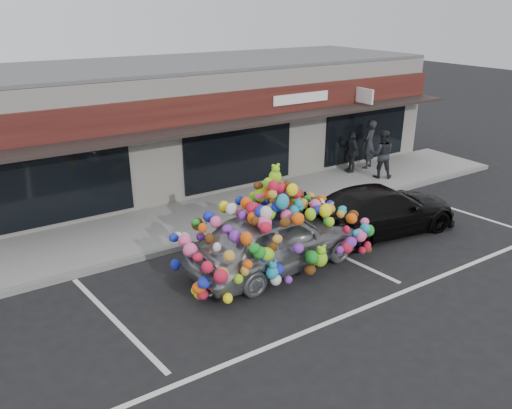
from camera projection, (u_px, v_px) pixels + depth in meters
ground at (248, 283)px, 12.05m from camera, size 90.00×90.00×0.00m
shop_building at (125, 127)px, 17.86m from camera, size 24.00×7.20×4.31m
sidewalk at (179, 223)px, 15.16m from camera, size 26.00×3.00×0.15m
kerb at (201, 241)px, 13.98m from camera, size 26.00×0.18×0.16m
parking_stripe_left at (115, 320)px, 10.61m from camera, size 0.73×4.37×0.01m
parking_stripe_mid at (331, 251)px, 13.59m from camera, size 0.73×4.37×0.01m
parking_stripe_right at (459, 210)px, 16.27m from camera, size 0.73×4.37×0.01m
lane_line at (376, 303)px, 11.23m from camera, size 14.00×0.12×0.01m
toy_car at (275, 233)px, 12.43m from camera, size 3.31×5.03×2.85m
black_sedan at (381, 210)px, 14.54m from camera, size 2.49×4.98×1.39m
pedestrian_a at (369, 144)px, 19.71m from camera, size 0.83×0.72×1.93m
pedestrian_b at (382, 154)px, 18.63m from camera, size 1.12×1.09×1.82m
pedestrian_c at (351, 152)px, 19.30m from camera, size 0.98×0.57×1.57m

